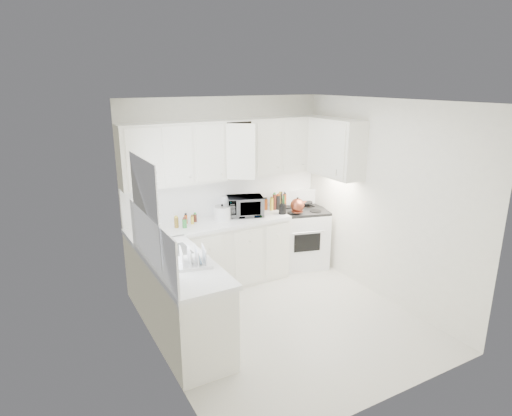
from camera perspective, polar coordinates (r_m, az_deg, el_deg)
floor at (r=5.47m, az=3.67°, el=-14.53°), size 3.20×3.20×0.00m
ceiling at (r=4.70m, az=4.27°, el=13.81°), size 3.20×3.20×0.00m
wall_back at (r=6.28m, az=-3.99°, el=2.48°), size 3.00×0.00×3.00m
wall_front at (r=3.78m, az=17.32°, el=-7.95°), size 3.00×0.00×3.00m
wall_left at (r=4.34m, az=-12.99°, el=-4.39°), size 0.00×3.20×3.20m
wall_right at (r=5.85m, az=16.39°, el=0.79°), size 0.00×3.20×3.20m
window_blinds at (r=4.59m, az=-14.18°, el=-0.03°), size 0.06×0.96×1.06m
lower_cabinets_back at (r=6.14m, az=-5.95°, el=-6.28°), size 2.22×0.60×0.90m
lower_cabinets_left at (r=4.95m, az=-9.61°, el=-12.32°), size 0.60×1.60×0.90m
countertop_back at (r=5.96m, az=-6.04°, el=-2.10°), size 2.24×0.64×0.05m
countertop_left at (r=4.74m, az=-9.77°, el=-7.26°), size 0.64×1.62×0.05m
backsplash_back at (r=6.29m, az=-3.93°, el=1.80°), size 2.98×0.02×0.55m
backsplash_left at (r=4.55m, az=-13.52°, el=-4.45°), size 0.02×1.60×0.55m
upper_cabinets_back at (r=6.09m, az=-3.36°, el=3.98°), size 3.00×0.33×0.80m
upper_cabinets_right at (r=6.28m, az=10.20°, el=4.14°), size 0.33×0.90×0.80m
sink at (r=5.00m, az=-11.20°, el=-4.28°), size 0.42×0.38×0.30m
stove at (r=6.77m, az=5.85°, el=-2.85°), size 0.90×0.80×1.17m
tea_kettle at (r=6.41m, az=5.46°, el=0.49°), size 0.32×0.30×0.24m
frying_pan at (r=6.88m, az=6.42°, el=0.77°), size 0.26×0.42×0.04m
microwave at (r=6.17m, az=-1.46°, el=0.53°), size 0.56×0.42×0.34m
rice_cooker at (r=6.01m, az=-4.44°, el=-0.51°), size 0.27×0.27×0.22m
paper_towel at (r=6.23m, az=-4.00°, el=0.31°), size 0.12×0.12×0.27m
utensil_crock at (r=6.25m, az=3.49°, el=0.74°), size 0.14×0.14×0.34m
dish_rack at (r=4.59m, az=-8.39°, el=-6.20°), size 0.45×0.38×0.22m
spice_left_0 at (r=5.90m, az=-10.68°, el=-1.59°), size 0.06×0.06×0.13m
spice_left_1 at (r=5.84m, az=-9.70°, el=-1.72°), size 0.06×0.06×0.13m
spice_left_2 at (r=5.94m, az=-9.31°, el=-1.38°), size 0.06×0.06×0.13m
spice_left_3 at (r=5.89m, az=-8.32°, el=-1.51°), size 0.06×0.06×0.13m
spice_left_4 at (r=5.99m, az=-7.96°, el=-1.17°), size 0.06×0.06×0.13m
sauce_right_0 at (r=6.48m, az=1.23°, el=0.64°), size 0.06×0.06×0.19m
sauce_right_1 at (r=6.46m, az=1.92°, el=0.57°), size 0.06×0.06×0.19m
sauce_right_2 at (r=6.54m, az=2.06°, el=0.76°), size 0.06×0.06×0.19m
sauce_right_3 at (r=6.52m, az=2.75°, el=0.70°), size 0.06×0.06×0.19m
sauce_right_4 at (r=6.59m, az=2.88°, el=0.89°), size 0.06×0.06×0.19m
sauce_right_5 at (r=6.57m, az=3.57°, el=0.83°), size 0.06×0.06×0.19m
sauce_right_6 at (r=6.65m, az=3.69°, el=1.01°), size 0.06×0.06×0.19m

